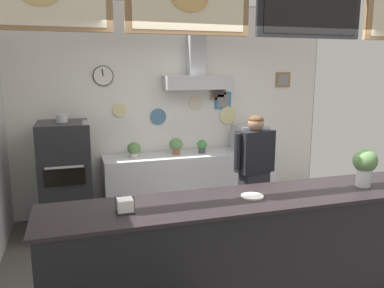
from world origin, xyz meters
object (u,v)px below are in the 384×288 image
basil_vase (365,166)px  espresso_machine (250,138)px  pizza_oven (66,179)px  potted_sage (176,145)px  potted_oregano (202,146)px  napkin_holder (125,206)px  condiment_plate (252,196)px  shop_worker (254,176)px  potted_rosemary (134,149)px

basil_vase → espresso_machine: bearing=88.2°
pizza_oven → basil_vase: bearing=-41.6°
pizza_oven → potted_sage: (1.55, 0.24, 0.31)m
potted_sage → potted_oregano: bearing=-3.7°
napkin_holder → basil_vase: 2.17m
condiment_plate → basil_vase: basil_vase is taller
potted_oregano → basil_vase: size_ratio=0.56×
potted_oregano → pizza_oven: bearing=-173.7°
condiment_plate → potted_sage: bearing=89.6°
potted_oregano → basil_vase: bearing=-74.8°
espresso_machine → potted_oregano: espresso_machine is taller
napkin_holder → condiment_plate: bearing=1.7°
potted_oregano → condiment_plate: bearing=-99.2°
pizza_oven → shop_worker: 2.42m
pizza_oven → condiment_plate: (1.53, -2.31, 0.35)m
pizza_oven → napkin_holder: 2.42m
pizza_oven → potted_oregano: bearing=6.3°
potted_sage → condiment_plate: potted_sage is taller
pizza_oven → shop_worker: (2.22, -0.96, 0.11)m
potted_sage → basil_vase: 2.80m
potted_rosemary → condiment_plate: 2.61m
pizza_oven → espresso_machine: pizza_oven is taller
potted_sage → espresso_machine: bearing=-2.2°
shop_worker → potted_oregano: shop_worker is taller
pizza_oven → espresso_machine: size_ratio=2.98×
espresso_machine → condiment_plate: bearing=-115.3°
espresso_machine → basil_vase: basil_vase is taller
potted_sage → pizza_oven: bearing=-171.2°
shop_worker → potted_oregano: (-0.28, 1.17, 0.17)m
pizza_oven → espresso_machine: (2.71, 0.19, 0.36)m
potted_sage → basil_vase: size_ratio=0.69×
napkin_holder → potted_oregano: bearing=60.0°
shop_worker → espresso_machine: (0.49, 1.15, 0.25)m
pizza_oven → basil_vase: (2.63, -2.33, 0.54)m
potted_rosemary → potted_oregano: potted_rosemary is taller
espresso_machine → basil_vase: (-0.08, -2.53, 0.17)m
potted_oregano → napkin_holder: (-1.47, -2.55, 0.11)m
basil_vase → pizza_oven: bearing=138.4°
shop_worker → basil_vase: shop_worker is taller
potted_sage → potted_oregano: potted_sage is taller
pizza_oven → potted_sage: bearing=8.8°
espresso_machine → napkin_holder: bearing=-131.5°
pizza_oven → napkin_holder: bearing=-78.7°
potted_rosemary → potted_oregano: 1.01m
shop_worker → potted_rosemary: 1.76m
pizza_oven → basil_vase: 3.56m
espresso_machine → potted_rosemary: 1.78m
pizza_oven → potted_sage: size_ratio=6.61×
potted_oregano → shop_worker: bearing=-76.4°
pizza_oven → basil_vase: size_ratio=4.56×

